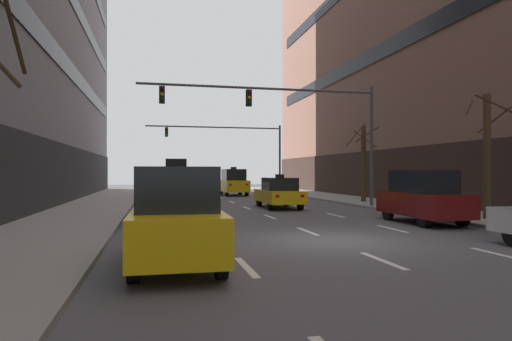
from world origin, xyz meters
name	(u,v)px	position (x,y,z in m)	size (l,w,h in m)	color
ground_plane	(331,240)	(0.00, 0.00, 0.00)	(120.00, 120.00, 0.00)	#515156
sidewalk_left	(21,249)	(-8.14, 0.00, 0.07)	(3.98, 80.00, 0.14)	gray
lane_stripe_l1_s3	(246,267)	(-3.08, -3.00, 0.00)	(0.16, 2.00, 0.01)	silver
lane_stripe_l1_s4	(215,234)	(-3.08, 2.00, 0.00)	(0.16, 2.00, 0.01)	silver
lane_stripe_l1_s5	(199,218)	(-3.08, 7.00, 0.00)	(0.16, 2.00, 0.01)	silver
lane_stripe_l1_s6	(190,209)	(-3.08, 12.00, 0.00)	(0.16, 2.00, 0.01)	silver
lane_stripe_l1_s7	(184,203)	(-3.08, 17.00, 0.00)	(0.16, 2.00, 0.01)	silver
lane_stripe_l1_s8	(180,198)	(-3.08, 22.00, 0.00)	(0.16, 2.00, 0.01)	silver
lane_stripe_l1_s9	(177,195)	(-3.08, 27.00, 0.00)	(0.16, 2.00, 0.01)	silver
lane_stripe_l1_s10	(174,192)	(-3.08, 32.00, 0.00)	(0.16, 2.00, 0.01)	silver
lane_stripe_l2_s3	(382,260)	(0.00, -3.00, 0.00)	(0.16, 2.00, 0.01)	silver
lane_stripe_l2_s4	(307,231)	(0.00, 2.00, 0.00)	(0.16, 2.00, 0.01)	silver
lane_stripe_l2_s5	(270,217)	(0.00, 7.00, 0.00)	(0.16, 2.00, 0.01)	silver
lane_stripe_l2_s6	(247,208)	(0.00, 12.00, 0.00)	(0.16, 2.00, 0.01)	silver
lane_stripe_l2_s7	(232,202)	(0.00, 17.00, 0.00)	(0.16, 2.00, 0.01)	silver
lane_stripe_l2_s8	(221,198)	(0.00, 22.00, 0.00)	(0.16, 2.00, 0.01)	silver
lane_stripe_l2_s9	(213,194)	(0.00, 27.00, 0.00)	(0.16, 2.00, 0.01)	silver
lane_stripe_l2_s10	(206,192)	(0.00, 32.00, 0.00)	(0.16, 2.00, 0.01)	silver
lane_stripe_l3_s3	(501,255)	(3.08, -3.00, 0.00)	(0.16, 2.00, 0.01)	silver
lane_stripe_l3_s4	(392,229)	(3.08, 2.00, 0.00)	(0.16, 2.00, 0.01)	silver
lane_stripe_l3_s5	(335,215)	(3.08, 7.00, 0.00)	(0.16, 2.00, 0.01)	silver
lane_stripe_l3_s6	(300,207)	(3.08, 12.00, 0.00)	(0.16, 2.00, 0.01)	silver
lane_stripe_l3_s7	(277,201)	(3.08, 17.00, 0.00)	(0.16, 2.00, 0.01)	silver
lane_stripe_l3_s8	(260,197)	(3.08, 22.00, 0.00)	(0.16, 2.00, 0.01)	silver
lane_stripe_l3_s9	(247,194)	(3.08, 27.00, 0.00)	(0.16, 2.00, 0.01)	silver
lane_stripe_l3_s10	(237,192)	(3.08, 32.00, 0.00)	(0.16, 2.00, 0.01)	silver
taxi_driving_0	(176,217)	(-4.49, -2.59, 1.03)	(1.85, 4.29, 2.24)	black
car_driving_1	(167,201)	(-4.47, 5.65, 0.85)	(2.00, 4.65, 1.73)	black
car_driving_2	(158,185)	(-4.72, 23.30, 1.00)	(1.84, 4.20, 2.01)	black
car_driving_3	(203,184)	(-1.43, 21.47, 1.08)	(2.03, 4.55, 2.17)	black
taxi_driving_4	(234,182)	(1.55, 25.18, 1.10)	(1.97, 4.59, 2.39)	black
taxi_driving_5	(279,193)	(1.67, 11.44, 0.82)	(1.93, 4.46, 1.84)	black
car_parked_2	(423,197)	(5.10, 3.28, 1.01)	(1.84, 4.23, 2.03)	black
traffic_signal_0	(292,114)	(2.06, 10.24, 4.98)	(12.47, 0.35, 6.45)	#4C4C51
traffic_signal_1	(237,142)	(2.47, 28.55, 4.72)	(12.41, 0.35, 6.23)	#4C4C51
street_tree_1	(487,154)	(7.75, 3.02, 2.67)	(1.81, 1.81, 4.87)	#4C3823
street_tree_2	(363,162)	(7.75, 13.64, 2.58)	(2.03, 2.01, 5.02)	#4C3823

